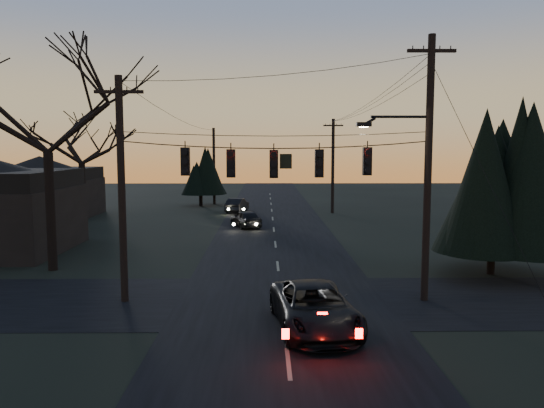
{
  "coord_description": "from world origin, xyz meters",
  "views": [
    {
      "loc": [
        -0.63,
        -9.84,
        5.81
      ],
      "look_at": [
        -0.37,
        9.5,
        3.8
      ],
      "focal_mm": 35.0,
      "sensor_mm": 36.0,
      "label": 1
    }
  ],
  "objects_px": {
    "utility_pole_far_l": "(214,204)",
    "bare_tree_left": "(46,104)",
    "evergreen_right": "(494,181)",
    "sedan_oncoming_b": "(237,205)",
    "utility_pole_left": "(125,301)",
    "sedan_oncoming_a": "(246,219)",
    "utility_pole_right": "(424,300)",
    "suv_near": "(314,308)",
    "utility_pole_far_r": "(332,213)"
  },
  "relations": [
    {
      "from": "utility_pole_right",
      "to": "suv_near",
      "type": "height_order",
      "value": "utility_pole_right"
    },
    {
      "from": "suv_near",
      "to": "sedan_oncoming_a",
      "type": "xyz_separation_m",
      "value": [
        -3.02,
        22.42,
        -0.07
      ]
    },
    {
      "from": "utility_pole_far_r",
      "to": "bare_tree_left",
      "type": "height_order",
      "value": "bare_tree_left"
    },
    {
      "from": "evergreen_right",
      "to": "utility_pole_left",
      "type": "bearing_deg",
      "value": -164.96
    },
    {
      "from": "utility_pole_far_l",
      "to": "suv_near",
      "type": "distance_m",
      "value": 39.88
    },
    {
      "from": "utility_pole_left",
      "to": "suv_near",
      "type": "xyz_separation_m",
      "value": [
        6.96,
        -3.26,
        0.72
      ]
    },
    {
      "from": "suv_near",
      "to": "sedan_oncoming_b",
      "type": "relative_size",
      "value": 1.32
    },
    {
      "from": "sedan_oncoming_b",
      "to": "suv_near",
      "type": "bearing_deg",
      "value": 109.1
    },
    {
      "from": "utility_pole_far_l",
      "to": "suv_near",
      "type": "relative_size",
      "value": 1.55
    },
    {
      "from": "utility_pole_far_l",
      "to": "sedan_oncoming_a",
      "type": "relative_size",
      "value": 2.12
    },
    {
      "from": "utility_pole_far_l",
      "to": "suv_near",
      "type": "height_order",
      "value": "utility_pole_far_l"
    },
    {
      "from": "sedan_oncoming_a",
      "to": "utility_pole_far_l",
      "type": "bearing_deg",
      "value": -97.27
    },
    {
      "from": "utility_pole_far_l",
      "to": "bare_tree_left",
      "type": "distance_m",
      "value": 32.05
    },
    {
      "from": "bare_tree_left",
      "to": "sedan_oncoming_a",
      "type": "xyz_separation_m",
      "value": [
        8.78,
        13.83,
        -7.27
      ]
    },
    {
      "from": "utility_pole_far_r",
      "to": "sedan_oncoming_b",
      "type": "relative_size",
      "value": 2.18
    },
    {
      "from": "sedan_oncoming_a",
      "to": "utility_pole_left",
      "type": "bearing_deg",
      "value": 57.95
    },
    {
      "from": "utility_pole_far_r",
      "to": "bare_tree_left",
      "type": "distance_m",
      "value": 29.05
    },
    {
      "from": "utility_pole_far_r",
      "to": "utility_pole_right",
      "type": "bearing_deg",
      "value": -90.0
    },
    {
      "from": "utility_pole_left",
      "to": "utility_pole_far_r",
      "type": "distance_m",
      "value": 30.27
    },
    {
      "from": "evergreen_right",
      "to": "sedan_oncoming_b",
      "type": "xyz_separation_m",
      "value": [
        -13.09,
        24.38,
        -3.68
      ]
    },
    {
      "from": "utility_pole_left",
      "to": "utility_pole_far_l",
      "type": "xyz_separation_m",
      "value": [
        0.0,
        36.0,
        0.0
      ]
    },
    {
      "from": "evergreen_right",
      "to": "suv_near",
      "type": "height_order",
      "value": "evergreen_right"
    },
    {
      "from": "utility_pole_far_l",
      "to": "sedan_oncoming_a",
      "type": "bearing_deg",
      "value": -76.84
    },
    {
      "from": "evergreen_right",
      "to": "suv_near",
      "type": "xyz_separation_m",
      "value": [
        -8.93,
        -7.53,
        -3.61
      ]
    },
    {
      "from": "suv_near",
      "to": "sedan_oncoming_b",
      "type": "distance_m",
      "value": 32.18
    },
    {
      "from": "utility_pole_right",
      "to": "sedan_oncoming_a",
      "type": "bearing_deg",
      "value": 111.54
    },
    {
      "from": "utility_pole_right",
      "to": "bare_tree_left",
      "type": "height_order",
      "value": "bare_tree_left"
    },
    {
      "from": "utility_pole_right",
      "to": "evergreen_right",
      "type": "bearing_deg",
      "value": 44.19
    },
    {
      "from": "utility_pole_left",
      "to": "utility_pole_far_l",
      "type": "height_order",
      "value": "utility_pole_left"
    },
    {
      "from": "utility_pole_right",
      "to": "bare_tree_left",
      "type": "distance_m",
      "value": 18.92
    },
    {
      "from": "evergreen_right",
      "to": "suv_near",
      "type": "relative_size",
      "value": 1.45
    },
    {
      "from": "utility_pole_right",
      "to": "suv_near",
      "type": "xyz_separation_m",
      "value": [
        -4.54,
        -3.26,
        0.72
      ]
    },
    {
      "from": "utility_pole_far_r",
      "to": "bare_tree_left",
      "type": "xyz_separation_m",
      "value": [
        -16.35,
        -22.67,
        7.91
      ]
    },
    {
      "from": "utility_pole_left",
      "to": "suv_near",
      "type": "distance_m",
      "value": 7.72
    },
    {
      "from": "utility_pole_left",
      "to": "sedan_oncoming_a",
      "type": "height_order",
      "value": "utility_pole_left"
    },
    {
      "from": "utility_pole_left",
      "to": "sedan_oncoming_b",
      "type": "xyz_separation_m",
      "value": [
        2.8,
        28.65,
        0.64
      ]
    },
    {
      "from": "utility_pole_left",
      "to": "sedan_oncoming_a",
      "type": "relative_size",
      "value": 2.25
    },
    {
      "from": "utility_pole_right",
      "to": "sedan_oncoming_b",
      "type": "distance_m",
      "value": 29.95
    },
    {
      "from": "utility_pole_far_r",
      "to": "sedan_oncoming_a",
      "type": "xyz_separation_m",
      "value": [
        -7.56,
        -8.84,
        0.64
      ]
    },
    {
      "from": "utility_pole_right",
      "to": "suv_near",
      "type": "bearing_deg",
      "value": -144.31
    },
    {
      "from": "utility_pole_far_r",
      "to": "sedan_oncoming_b",
      "type": "height_order",
      "value": "utility_pole_far_r"
    },
    {
      "from": "utility_pole_far_l",
      "to": "evergreen_right",
      "type": "bearing_deg",
      "value": -63.4
    },
    {
      "from": "utility_pole_left",
      "to": "sedan_oncoming_a",
      "type": "bearing_deg",
      "value": 78.39
    },
    {
      "from": "utility_pole_far_r",
      "to": "utility_pole_far_l",
      "type": "relative_size",
      "value": 1.06
    },
    {
      "from": "utility_pole_right",
      "to": "bare_tree_left",
      "type": "xyz_separation_m",
      "value": [
        -16.35,
        5.33,
        7.91
      ]
    },
    {
      "from": "evergreen_right",
      "to": "suv_near",
      "type": "bearing_deg",
      "value": -139.86
    },
    {
      "from": "utility_pole_far_l",
      "to": "bare_tree_left",
      "type": "xyz_separation_m",
      "value": [
        -4.85,
        -30.67,
        7.91
      ]
    },
    {
      "from": "bare_tree_left",
      "to": "evergreen_right",
      "type": "distance_m",
      "value": 21.07
    },
    {
      "from": "bare_tree_left",
      "to": "utility_pole_right",
      "type": "bearing_deg",
      "value": -18.05
    },
    {
      "from": "utility_pole_left",
      "to": "evergreen_right",
      "type": "relative_size",
      "value": 1.14
    }
  ]
}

